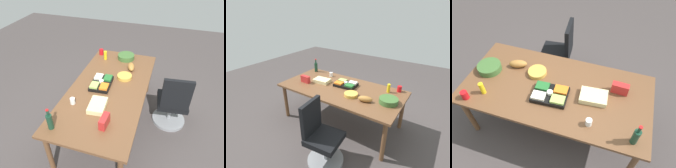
# 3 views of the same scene
# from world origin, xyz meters

# --- Properties ---
(ground_plane) EXTENTS (10.00, 10.00, 0.00)m
(ground_plane) POSITION_xyz_m (0.00, 0.00, 0.00)
(ground_plane) COLOR #47403F
(conference_table) EXTENTS (2.33, 1.14, 0.78)m
(conference_table) POSITION_xyz_m (0.00, 0.00, 0.71)
(conference_table) COLOR brown
(conference_table) RESTS_ON ground
(office_chair) EXTENTS (0.56, 0.56, 1.02)m
(office_chair) POSITION_xyz_m (0.30, -0.99, 0.39)
(office_chair) COLOR gray
(office_chair) RESTS_ON ground
(chip_bowl) EXTENTS (0.28, 0.28, 0.05)m
(chip_bowl) POSITION_xyz_m (0.31, -0.17, 0.80)
(chip_bowl) COLOR gold
(chip_bowl) RESTS_ON conference_table
(sheet_cake) EXTENTS (0.34, 0.25, 0.07)m
(sheet_cake) POSITION_xyz_m (-0.47, 0.01, 0.81)
(sheet_cake) COLOR beige
(sheet_cake) RESTS_ON conference_table
(mustard_bottle) EXTENTS (0.06, 0.06, 0.16)m
(mustard_bottle) POSITION_xyz_m (0.81, 0.33, 0.86)
(mustard_bottle) COLOR yellow
(mustard_bottle) RESTS_ON conference_table
(veggie_tray) EXTENTS (0.44, 0.33, 0.09)m
(veggie_tray) POSITION_xyz_m (0.03, 0.13, 0.81)
(veggie_tray) COLOR black
(veggie_tray) RESTS_ON conference_table
(wine_bottle) EXTENTS (0.08, 0.08, 0.30)m
(wine_bottle) POSITION_xyz_m (-0.98, 0.42, 0.89)
(wine_bottle) COLOR #183D2A
(wine_bottle) RESTS_ON conference_table
(salad_bowl) EXTENTS (0.32, 0.32, 0.09)m
(salad_bowl) POSITION_xyz_m (0.94, -0.04, 0.82)
(salad_bowl) COLOR #3D652F
(salad_bowl) RESTS_ON conference_table
(bread_loaf) EXTENTS (0.26, 0.17, 0.10)m
(bread_loaf) POSITION_xyz_m (0.61, -0.21, 0.83)
(bread_loaf) COLOR #A97234
(bread_loaf) RESTS_ON conference_table
(paper_cup) EXTENTS (0.08, 0.08, 0.09)m
(paper_cup) POSITION_xyz_m (-0.50, 0.37, 0.82)
(paper_cup) COLOR white
(paper_cup) RESTS_ON conference_table
(chip_bag_red) EXTENTS (0.20, 0.09, 0.14)m
(chip_bag_red) POSITION_xyz_m (-0.75, -0.18, 0.85)
(chip_bag_red) COLOR red
(chip_bag_red) RESTS_ON conference_table
(red_solo_cup) EXTENTS (0.08, 0.08, 0.11)m
(red_solo_cup) POSITION_xyz_m (0.97, 0.47, 0.83)
(red_solo_cup) COLOR red
(red_solo_cup) RESTS_ON conference_table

